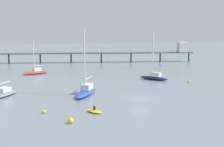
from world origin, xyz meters
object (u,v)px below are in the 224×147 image
at_px(mooring_buoy_near, 44,112).
at_px(sailboat_blue, 86,91).
at_px(mooring_buoy_outer, 71,121).
at_px(mooring_buoy_inner, 189,81).
at_px(dinghy_yellow, 94,111).
at_px(sailboat_gray, 2,93).
at_px(sailboat_red, 36,72).
at_px(sailboat_navy, 154,76).
at_px(pier, 117,51).

bearing_deg(mooring_buoy_near, sailboat_blue, 55.60).
bearing_deg(mooring_buoy_outer, mooring_buoy_inner, 40.83).
relative_size(sailboat_blue, dinghy_yellow, 3.80).
distance_m(mooring_buoy_outer, mooring_buoy_near, 6.58).
height_order(sailboat_gray, mooring_buoy_inner, sailboat_gray).
bearing_deg(mooring_buoy_inner, sailboat_red, 147.36).
xyz_separation_m(mooring_buoy_inner, mooring_buoy_near, (-32.29, -19.39, -0.01)).
xyz_separation_m(sailboat_gray, mooring_buoy_inner, (39.23, 6.03, -0.35)).
xyz_separation_m(sailboat_red, sailboat_gray, (-6.00, -27.32, -0.07)).
height_order(sailboat_gray, dinghy_yellow, sailboat_gray).
relative_size(sailboat_gray, sailboat_navy, 0.87).
height_order(pier, sailboat_gray, sailboat_gray).
xyz_separation_m(dinghy_yellow, mooring_buoy_inner, (25.19, 20.50, 0.08)).
bearing_deg(pier, dinghy_yellow, -107.04).
height_order(sailboat_blue, sailboat_navy, sailboat_blue).
height_order(sailboat_gray, mooring_buoy_outer, sailboat_gray).
bearing_deg(pier, sailboat_red, -139.81).
bearing_deg(sailboat_red, dinghy_yellow, -79.11).
bearing_deg(mooring_buoy_near, dinghy_yellow, -8.91).
xyz_separation_m(sailboat_blue, mooring_buoy_inner, (24.48, 7.99, -0.51)).
height_order(pier, sailboat_red, sailboat_red).
xyz_separation_m(sailboat_blue, mooring_buoy_outer, (-4.63, -17.16, -0.41)).
xyz_separation_m(pier, mooring_buoy_outer, (-24.01, -70.19, -3.46)).
relative_size(mooring_buoy_inner, mooring_buoy_near, 1.03).
distance_m(sailboat_gray, mooring_buoy_outer, 21.64).
distance_m(sailboat_navy, mooring_buoy_outer, 38.19).
distance_m(dinghy_yellow, mooring_buoy_near, 7.18).
height_order(sailboat_blue, dinghy_yellow, sailboat_blue).
bearing_deg(sailboat_navy, pier, 88.40).
bearing_deg(sailboat_blue, mooring_buoy_inner, 18.09).
xyz_separation_m(sailboat_red, sailboat_blue, (8.75, -29.28, 0.09)).
relative_size(pier, mooring_buoy_near, 138.27).
distance_m(sailboat_blue, sailboat_navy, 22.66).
relative_size(dinghy_yellow, mooring_buoy_outer, 4.14).
distance_m(dinghy_yellow, mooring_buoy_outer, 6.08).
distance_m(mooring_buoy_outer, mooring_buoy_inner, 38.47).
bearing_deg(pier, mooring_buoy_near, -112.87).
height_order(sailboat_blue, mooring_buoy_outer, sailboat_blue).
bearing_deg(mooring_buoy_near, pier, 67.13).
bearing_deg(mooring_buoy_outer, sailboat_navy, 53.15).
height_order(sailboat_red, mooring_buoy_near, sailboat_red).
height_order(mooring_buoy_outer, mooring_buoy_inner, mooring_buoy_outer).
distance_m(pier, sailboat_gray, 61.51).
relative_size(mooring_buoy_outer, mooring_buoy_inner, 1.35).
relative_size(sailboat_blue, mooring_buoy_outer, 15.73).
bearing_deg(sailboat_blue, mooring_buoy_outer, -105.10).
relative_size(sailboat_red, sailboat_gray, 0.90).
relative_size(sailboat_gray, mooring_buoy_outer, 13.24).
bearing_deg(sailboat_gray, mooring_buoy_outer, -62.10).
bearing_deg(mooring_buoy_inner, dinghy_yellow, -140.86).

